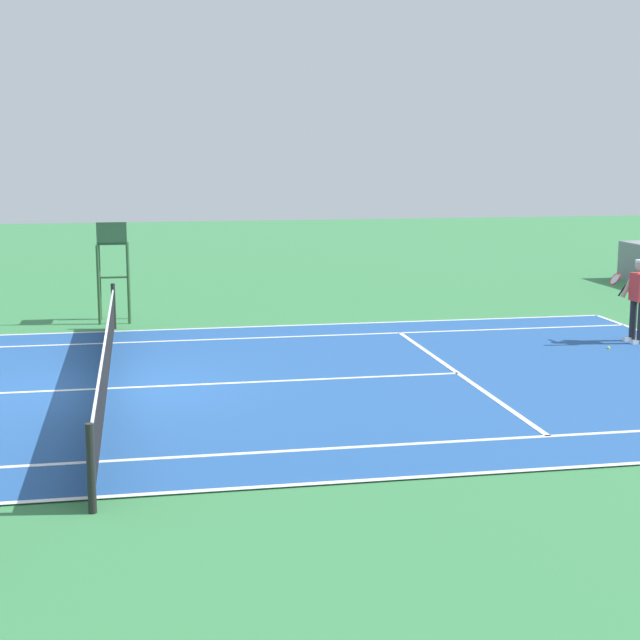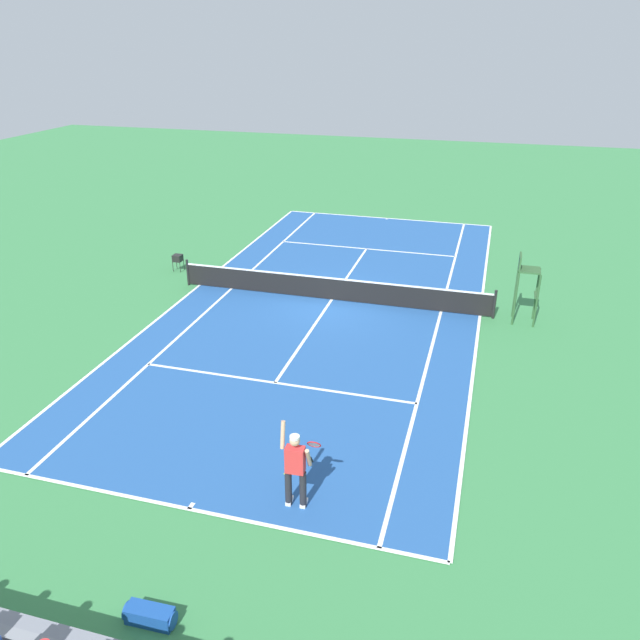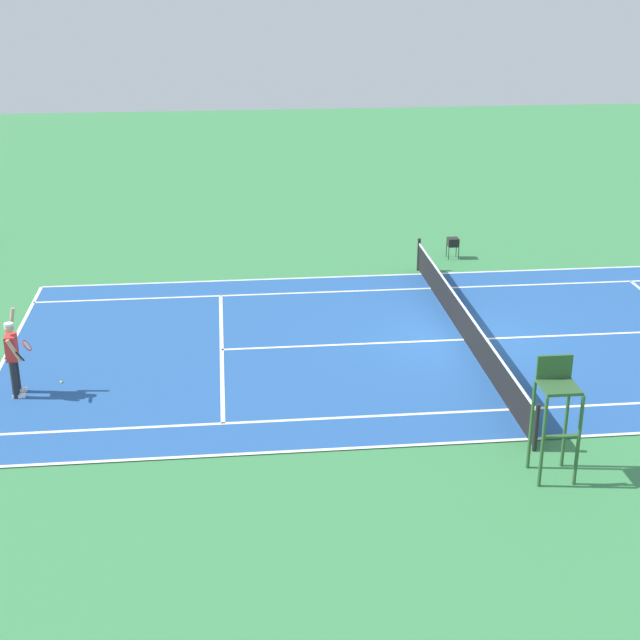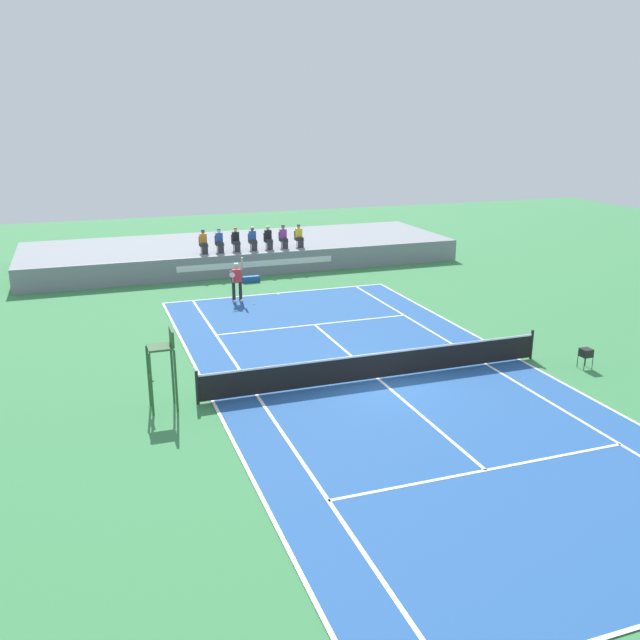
# 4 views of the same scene
# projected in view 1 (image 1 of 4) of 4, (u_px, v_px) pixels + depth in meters

# --- Properties ---
(ground_plane) EXTENTS (80.00, 80.00, 0.00)m
(ground_plane) POSITION_uv_depth(u_px,v_px,m) (107.00, 390.00, 17.01)
(ground_plane) COLOR #387F47
(court) EXTENTS (11.08, 23.88, 0.03)m
(court) POSITION_uv_depth(u_px,v_px,m) (107.00, 389.00, 17.01)
(court) COLOR #235193
(court) RESTS_ON ground
(net) EXTENTS (11.98, 0.10, 1.07)m
(net) POSITION_uv_depth(u_px,v_px,m) (106.00, 361.00, 16.92)
(net) COLOR black
(net) RESTS_ON ground
(tennis_player) EXTENTS (0.76, 0.65, 2.08)m
(tennis_player) POSITION_uv_depth(u_px,v_px,m) (637.00, 298.00, 20.95)
(tennis_player) COLOR #232328
(tennis_player) RESTS_ON ground
(tennis_ball) EXTENTS (0.07, 0.07, 0.07)m
(tennis_ball) POSITION_uv_depth(u_px,v_px,m) (609.00, 348.00, 20.41)
(tennis_ball) COLOR #D1E533
(tennis_ball) RESTS_ON ground
(umpire_chair) EXTENTS (0.77, 0.77, 2.44)m
(umpire_chair) POSITION_uv_depth(u_px,v_px,m) (113.00, 258.00, 23.40)
(umpire_chair) COLOR #2D562D
(umpire_chair) RESTS_ON ground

